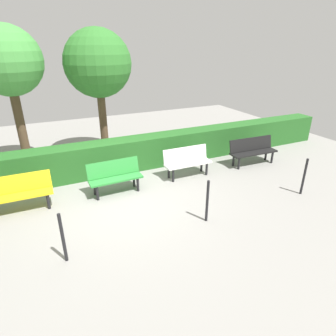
% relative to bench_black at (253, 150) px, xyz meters
% --- Properties ---
extents(ground_plane, '(18.65, 18.65, 0.00)m').
position_rel_bench_black_xyz_m(ground_plane, '(4.57, 0.58, -0.48)').
color(ground_plane, gray).
extents(bench_black, '(1.64, 0.53, 0.86)m').
position_rel_bench_black_xyz_m(bench_black, '(0.00, 0.00, 0.00)').
color(bench_black, black).
rests_on(bench_black, ground_plane).
extents(bench_white, '(1.42, 0.47, 0.86)m').
position_rel_bench_black_xyz_m(bench_white, '(2.38, -0.10, -0.00)').
color(bench_white, white).
rests_on(bench_white, ground_plane).
extents(bench_green, '(1.40, 0.50, 0.86)m').
position_rel_bench_black_xyz_m(bench_green, '(4.60, 0.01, -0.01)').
color(bench_green, '#2D8C38').
rests_on(bench_green, ground_plane).
extents(bench_yellow, '(1.50, 0.48, 0.86)m').
position_rel_bench_black_xyz_m(bench_yellow, '(6.88, -0.07, -0.00)').
color(bench_yellow, yellow).
rests_on(bench_yellow, ground_plane).
extents(hedge_row, '(14.65, 0.70, 0.99)m').
position_rel_bench_black_xyz_m(hedge_row, '(3.54, -1.30, 0.01)').
color(hedge_row, '#266023').
rests_on(hedge_row, ground_plane).
extents(tree_near, '(2.12, 2.12, 4.15)m').
position_rel_bench_black_xyz_m(tree_near, '(4.18, -2.80, 2.57)').
color(tree_near, brown).
rests_on(tree_near, ground_plane).
extents(tree_mid, '(1.96, 1.96, 4.20)m').
position_rel_bench_black_xyz_m(tree_mid, '(6.69, -2.87, 2.69)').
color(tree_mid, brown).
rests_on(tree_mid, ground_plane).
extents(railing_post_near, '(0.06, 0.06, 1.00)m').
position_rel_bench_black_xyz_m(railing_post_near, '(0.19, 2.20, 0.02)').
color(railing_post_near, black).
rests_on(railing_post_near, ground_plane).
extents(railing_post_mid, '(0.06, 0.06, 1.00)m').
position_rel_bench_black_xyz_m(railing_post_mid, '(3.13, 2.20, 0.02)').
color(railing_post_mid, black).
rests_on(railing_post_mid, ground_plane).
extents(railing_post_far, '(0.06, 0.06, 1.00)m').
position_rel_bench_black_xyz_m(railing_post_far, '(6.14, 2.20, 0.02)').
color(railing_post_far, black).
rests_on(railing_post_far, ground_plane).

